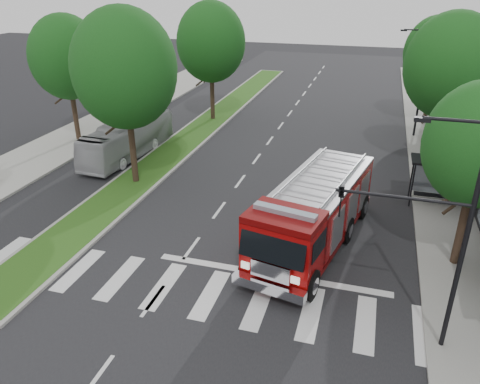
% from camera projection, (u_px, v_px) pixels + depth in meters
% --- Properties ---
extents(ground, '(140.00, 140.00, 0.00)m').
position_uv_depth(ground, '(191.00, 248.00, 21.65)').
color(ground, black).
rests_on(ground, ground).
extents(sidewalk_right, '(5.00, 80.00, 0.15)m').
position_uv_depth(sidewalk_right, '(456.00, 192.00, 27.10)').
color(sidewalk_right, gray).
rests_on(sidewalk_right, ground).
extents(sidewalk_left, '(5.00, 80.00, 0.15)m').
position_uv_depth(sidewalk_left, '(57.00, 147.00, 34.02)').
color(sidewalk_left, gray).
rests_on(sidewalk_left, ground).
extents(median, '(3.00, 50.00, 0.15)m').
position_uv_depth(median, '(205.00, 126.00, 38.78)').
color(median, gray).
rests_on(median, ground).
extents(bus_shelter, '(3.20, 1.60, 2.61)m').
position_uv_depth(bus_shelter, '(442.00, 169.00, 24.99)').
color(bus_shelter, black).
rests_on(bus_shelter, ground).
extents(tree_right_mid, '(5.60, 5.60, 9.72)m').
position_uv_depth(tree_right_mid, '(451.00, 66.00, 28.11)').
color(tree_right_mid, black).
rests_on(tree_right_mid, ground).
extents(tree_right_far, '(5.00, 5.00, 8.73)m').
position_uv_depth(tree_right_far, '(436.00, 53.00, 37.07)').
color(tree_right_far, black).
rests_on(tree_right_far, ground).
extents(tree_median_near, '(5.80, 5.80, 10.16)m').
position_uv_depth(tree_median_near, '(125.00, 69.00, 25.50)').
color(tree_median_near, black).
rests_on(tree_median_near, ground).
extents(tree_median_far, '(5.60, 5.60, 9.72)m').
position_uv_depth(tree_median_far, '(211.00, 42.00, 37.80)').
color(tree_median_far, black).
rests_on(tree_median_far, ground).
extents(tree_left_mid, '(5.20, 5.20, 9.16)m').
position_uv_depth(tree_left_mid, '(66.00, 57.00, 33.04)').
color(tree_left_mid, black).
rests_on(tree_left_mid, ground).
extents(streetlight_right_near, '(4.08, 0.22, 8.00)m').
position_uv_depth(streetlight_right_near, '(437.00, 224.00, 14.17)').
color(streetlight_right_near, black).
rests_on(streetlight_right_near, ground).
extents(streetlight_right_far, '(2.11, 0.20, 8.00)m').
position_uv_depth(streetlight_right_far, '(420.00, 79.00, 34.47)').
color(streetlight_right_far, black).
rests_on(streetlight_right_far, ground).
extents(fire_engine, '(4.88, 10.30, 3.44)m').
position_uv_depth(fire_engine, '(314.00, 213.00, 21.27)').
color(fire_engine, '#5D0505').
rests_on(fire_engine, ground).
extents(city_bus, '(2.68, 9.21, 2.53)m').
position_uv_depth(city_bus, '(128.00, 138.00, 32.11)').
color(city_bus, '#B4B4B9').
rests_on(city_bus, ground).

